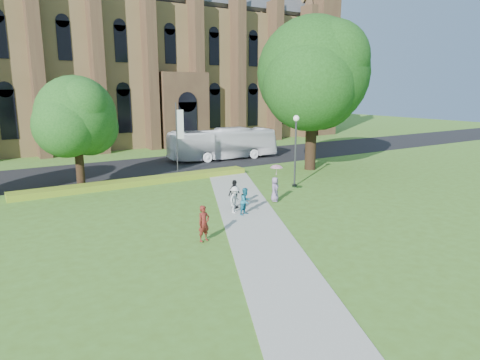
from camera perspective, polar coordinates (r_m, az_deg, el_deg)
ground at (r=22.69m, az=3.08°, el=-6.24°), size 160.00×160.00×0.00m
road at (r=40.18m, az=-13.71°, el=1.58°), size 160.00×10.00×0.02m
footpath at (r=23.46m, az=1.66°, el=-5.55°), size 15.58×28.54×0.04m
flower_hedge at (r=33.19m, az=-13.16°, el=-0.21°), size 18.00×1.40×0.45m
cathedral at (r=61.78m, az=-11.41°, el=17.37°), size 52.60×18.25×28.00m
streetlamp at (r=31.50m, az=7.42°, el=5.03°), size 0.44×0.44×5.24m
large_tree at (r=38.29m, az=9.73°, el=13.82°), size 9.60×9.60×13.20m
street_tree_1 at (r=32.71m, az=-21.04°, el=7.99°), size 5.60×5.60×8.05m
banner_pole_0 at (r=36.03m, az=-8.28°, el=6.05°), size 0.70×0.10×6.00m
tour_coach at (r=43.67m, az=-2.30°, el=4.85°), size 11.51×3.82×3.15m
pedestrian_0 at (r=20.31m, az=-4.85°, el=-5.79°), size 0.70×0.53×1.74m
pedestrian_1 at (r=24.45m, az=0.74°, el=-2.84°), size 0.93×0.83×1.57m
pedestrian_2 at (r=24.81m, az=-0.69°, el=-2.62°), size 1.17×1.03×1.57m
pedestrian_3 at (r=25.71m, az=-0.78°, el=-1.89°), size 1.10×0.77×1.74m
pedestrian_4 at (r=27.40m, az=4.67°, el=-1.24°), size 0.90×0.88×1.56m
parasol at (r=27.35m, az=4.89°, el=1.15°), size 1.00×1.00×0.69m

